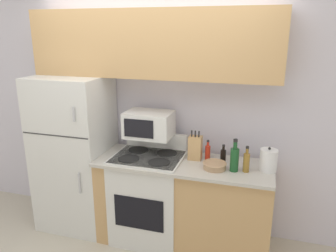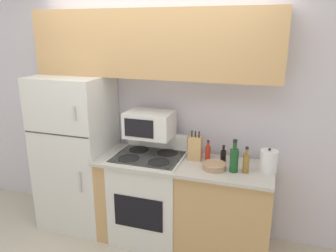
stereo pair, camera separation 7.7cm
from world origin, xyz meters
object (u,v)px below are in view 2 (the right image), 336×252
at_px(bottle_hot_sauce, 208,152).
at_px(kettle, 269,161).
at_px(stove, 149,196).
at_px(knife_block, 195,148).
at_px(microwave, 150,124).
at_px(refrigerator, 76,152).
at_px(bottle_vinegar, 246,163).
at_px(bowl, 214,166).
at_px(bottle_soy_sauce, 223,156).
at_px(bottle_wine_green, 234,159).

height_order(bottle_hot_sauce, kettle, kettle).
bearing_deg(bottle_hot_sauce, stove, -168.09).
bearing_deg(knife_block, microwave, 178.53).
height_order(refrigerator, bottle_hot_sauce, refrigerator).
distance_m(microwave, bottle_hot_sauce, 0.64).
height_order(refrigerator, bottle_vinegar, refrigerator).
bearing_deg(refrigerator, bowl, -4.23).
bearing_deg(microwave, stove, -75.92).
height_order(bottle_soy_sauce, bottle_hot_sauce, bottle_hot_sauce).
relative_size(refrigerator, bottle_vinegar, 6.92).
bearing_deg(bowl, bottle_wine_green, 0.82).
distance_m(stove, bottle_hot_sauce, 0.77).
bearing_deg(bottle_hot_sauce, kettle, -9.41).
distance_m(bottle_vinegar, kettle, 0.21).
relative_size(refrigerator, stove, 1.55).
height_order(microwave, bottle_hot_sauce, microwave).
xyz_separation_m(bottle_vinegar, bottle_wine_green, (-0.10, -0.01, 0.02)).
bearing_deg(kettle, bottle_soy_sauce, 171.17).
bearing_deg(stove, bottle_soy_sauce, 7.12).
height_order(refrigerator, kettle, refrigerator).
bearing_deg(bottle_soy_sauce, refrigerator, -178.10).
distance_m(microwave, bottle_wine_green, 0.91).
xyz_separation_m(bottle_hot_sauce, bottle_wine_green, (0.27, -0.19, 0.04)).
bearing_deg(refrigerator, microwave, 4.99).
bearing_deg(kettle, stove, -178.66).
relative_size(stove, bottle_vinegar, 4.47).
xyz_separation_m(knife_block, bowl, (0.22, -0.17, -0.09)).
relative_size(microwave, bottle_soy_sauce, 2.56).
distance_m(bottle_soy_sauce, bottle_hot_sauce, 0.16).
xyz_separation_m(bowl, bottle_soy_sauce, (0.05, 0.16, 0.04)).
bearing_deg(bottle_wine_green, stove, 175.08).
bearing_deg(bowl, bottle_vinegar, 3.45).
relative_size(bottle_hot_sauce, bottle_wine_green, 0.67).
distance_m(stove, kettle, 1.25).
bearing_deg(bottle_soy_sauce, kettle, -8.83).
distance_m(knife_block, bottle_hot_sauce, 0.13).
bearing_deg(bottle_hot_sauce, knife_block, -169.61).
bearing_deg(kettle, bottle_vinegar, -155.69).
xyz_separation_m(microwave, bottle_soy_sauce, (0.75, -0.02, -0.24)).
bearing_deg(bottle_vinegar, bottle_soy_sauce, 146.35).
height_order(refrigerator, bowl, refrigerator).
relative_size(knife_block, bottle_soy_sauce, 1.63).
height_order(bottle_hot_sauce, bottle_wine_green, bottle_wine_green).
xyz_separation_m(microwave, bottle_wine_green, (0.87, -0.18, -0.19)).
relative_size(bottle_soy_sauce, bottle_hot_sauce, 0.90).
distance_m(stove, bottle_vinegar, 1.08).
relative_size(knife_block, kettle, 1.32).
distance_m(bowl, bottle_vinegar, 0.28).
relative_size(microwave, bowl, 2.13).
xyz_separation_m(stove, knife_block, (0.45, 0.10, 0.54)).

